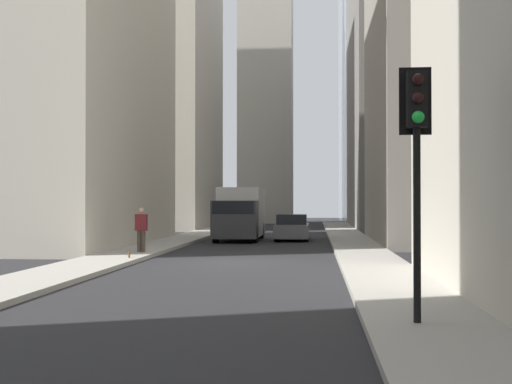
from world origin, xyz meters
TOP-DOWN VIEW (x-y plane):
  - ground_plane at (0.00, 0.00)m, footprint 135.00×135.00m
  - sidewalk_right at (0.00, 4.50)m, footprint 90.00×2.20m
  - sidewalk_left at (0.00, -4.50)m, footprint 90.00×2.20m
  - building_left_far at (31.74, -10.60)m, footprint 17.55×10.00m
  - building_right_far at (30.61, 10.60)m, footprint 14.40×10.00m
  - church_spire at (44.95, 2.21)m, footprint 5.81×5.81m
  - delivery_truck at (13.46, 1.40)m, footprint 6.46×2.25m
  - hatchback_grey at (13.70, -1.40)m, footprint 4.30×1.78m
  - traffic_light_foreground at (-12.26, -4.25)m, footprint 0.43×0.52m
  - pedestrian at (2.64, 4.05)m, footprint 0.26×0.44m
  - discarded_bottle at (-0.09, 3.78)m, footprint 0.07×0.07m

SIDE VIEW (x-z plane):
  - ground_plane at x=0.00m, z-range 0.00..0.00m
  - sidewalk_right at x=0.00m, z-range 0.00..0.14m
  - sidewalk_left at x=0.00m, z-range 0.00..0.14m
  - discarded_bottle at x=-0.09m, z-range 0.11..0.38m
  - hatchback_grey at x=13.70m, z-range -0.04..1.37m
  - pedestrian at x=2.64m, z-range 0.22..1.93m
  - delivery_truck at x=13.46m, z-range 0.04..2.88m
  - traffic_light_foreground at x=-12.26m, z-range 1.11..5.23m
  - building_left_far at x=31.74m, z-range 0.00..26.02m
  - building_right_far at x=30.61m, z-range 0.00..28.24m
  - church_spire at x=44.95m, z-range 0.78..37.17m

